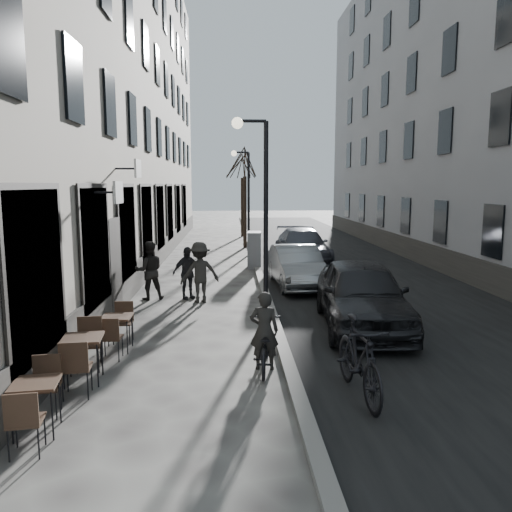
{
  "coord_description": "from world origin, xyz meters",
  "views": [
    {
      "loc": [
        -0.88,
        -6.43,
        3.48
      ],
      "look_at": [
        -0.29,
        5.21,
        1.8
      ],
      "focal_mm": 35.0,
      "sensor_mm": 36.0,
      "label": 1
    }
  ],
  "objects": [
    {
      "name": "kerb",
      "position": [
        0.2,
        16.0,
        0.06
      ],
      "size": [
        0.25,
        60.0,
        0.12
      ],
      "primitive_type": "cube",
      "color": "slate",
      "rests_on": "ground"
    },
    {
      "name": "ground",
      "position": [
        0.0,
        0.0,
        0.0
      ],
      "size": [
        120.0,
        120.0,
        0.0
      ],
      "primitive_type": "plane",
      "color": "#3C3937",
      "rests_on": "ground"
    },
    {
      "name": "moped",
      "position": [
        1.2,
        1.29,
        0.65
      ],
      "size": [
        0.76,
        2.21,
        1.3
      ],
      "primitive_type": "imported",
      "rotation": [
        0.0,
        0.0,
        0.07
      ],
      "color": "black",
      "rests_on": "ground"
    },
    {
      "name": "tree_near",
      "position": [
        -0.1,
        21.0,
        4.66
      ],
      "size": [
        2.4,
        2.4,
        5.7
      ],
      "color": "black",
      "rests_on": "ground"
    },
    {
      "name": "car_near",
      "position": [
        2.3,
        5.3,
        0.83
      ],
      "size": [
        2.35,
        5.0,
        1.65
      ],
      "primitive_type": "imported",
      "rotation": [
        0.0,
        0.0,
        -0.08
      ],
      "color": "black",
      "rests_on": "ground"
    },
    {
      "name": "bistro_set_b",
      "position": [
        -3.5,
        2.16,
        0.5
      ],
      "size": [
        0.75,
        1.69,
        0.98
      ],
      "rotation": [
        0.0,
        0.0,
        0.11
      ],
      "color": "black",
      "rests_on": "ground"
    },
    {
      "name": "pedestrian_near",
      "position": [
        -3.36,
        8.59,
        0.89
      ],
      "size": [
        0.99,
        0.85,
        1.78
      ],
      "primitive_type": "imported",
      "rotation": [
        0.0,
        0.0,
        3.37
      ],
      "color": "black",
      "rests_on": "ground"
    },
    {
      "name": "streetlamp_near",
      "position": [
        -0.17,
        6.0,
        3.16
      ],
      "size": [
        0.9,
        0.28,
        5.09
      ],
      "color": "black",
      "rests_on": "ground"
    },
    {
      "name": "road",
      "position": [
        3.85,
        16.0,
        0.0
      ],
      "size": [
        7.3,
        60.0,
        0.0
      ],
      "primitive_type": "cube",
      "color": "black",
      "rests_on": "ground"
    },
    {
      "name": "building_left",
      "position": [
        -6.0,
        16.5,
        8.0
      ],
      "size": [
        4.0,
        35.0,
        16.0
      ],
      "primitive_type": "cube",
      "color": "gray",
      "rests_on": "ground"
    },
    {
      "name": "bicycle",
      "position": [
        -0.26,
        2.64,
        0.46
      ],
      "size": [
        0.78,
        1.79,
        0.92
      ],
      "primitive_type": "imported",
      "rotation": [
        0.0,
        0.0,
        3.04
      ],
      "color": "black",
      "rests_on": "ground"
    },
    {
      "name": "car_mid",
      "position": [
        1.37,
        10.34,
        0.69
      ],
      "size": [
        1.73,
        4.3,
        1.39
      ],
      "primitive_type": "imported",
      "rotation": [
        0.0,
        0.0,
        0.06
      ],
      "color": "gray",
      "rests_on": "ground"
    },
    {
      "name": "streetlamp_far",
      "position": [
        -0.17,
        18.0,
        3.16
      ],
      "size": [
        0.9,
        0.28,
        5.09
      ],
      "color": "black",
      "rests_on": "ground"
    },
    {
      "name": "building_right",
      "position": [
        9.5,
        16.5,
        8.0
      ],
      "size": [
        4.0,
        35.0,
        16.0
      ],
      "primitive_type": "cube",
      "color": "gray",
      "rests_on": "ground"
    },
    {
      "name": "bistro_set_a",
      "position": [
        -3.62,
        0.33,
        0.46
      ],
      "size": [
        0.69,
        1.55,
        0.89
      ],
      "rotation": [
        0.0,
        0.0,
        0.14
      ],
      "color": "black",
      "rests_on": "ground"
    },
    {
      "name": "tree_far",
      "position": [
        -0.1,
        27.0,
        4.66
      ],
      "size": [
        2.4,
        2.4,
        5.7
      ],
      "color": "black",
      "rests_on": "ground"
    },
    {
      "name": "car_far",
      "position": [
        2.3,
        15.53,
        0.75
      ],
      "size": [
        2.14,
        5.18,
        1.5
      ],
      "primitive_type": "imported",
      "rotation": [
        0.0,
        0.0,
        0.01
      ],
      "color": "#3B3D46",
      "rests_on": "ground"
    },
    {
      "name": "bistro_set_c",
      "position": [
        -3.28,
        3.86,
        0.46
      ],
      "size": [
        0.61,
        1.49,
        0.88
      ],
      "rotation": [
        0.0,
        0.0,
        0.0
      ],
      "color": "black",
      "rests_on": "ground"
    },
    {
      "name": "utility_cabinet",
      "position": [
        0.1,
        14.19,
        0.76
      ],
      "size": [
        0.62,
        1.05,
        1.52
      ],
      "primitive_type": "cube",
      "rotation": [
        0.0,
        0.0,
        -0.07
      ],
      "color": "slate",
      "rests_on": "ground"
    },
    {
      "name": "cyclist_rider",
      "position": [
        -0.26,
        2.64,
        0.75
      ],
      "size": [
        0.58,
        0.41,
        1.5
      ],
      "primitive_type": "imported",
      "rotation": [
        0.0,
        0.0,
        3.04
      ],
      "color": "black",
      "rests_on": "ground"
    },
    {
      "name": "pedestrian_mid",
      "position": [
        -1.8,
        8.13,
        0.9
      ],
      "size": [
        1.32,
        1.0,
        1.81
      ],
      "primitive_type": "imported",
      "rotation": [
        0.0,
        0.0,
        3.45
      ],
      "color": "#282623",
      "rests_on": "ground"
    },
    {
      "name": "pedestrian_far",
      "position": [
        -2.22,
        8.62,
        0.8
      ],
      "size": [
        1.01,
        0.82,
        1.6
      ],
      "primitive_type": "imported",
      "rotation": [
        0.0,
        0.0,
        0.54
      ],
      "color": "black",
      "rests_on": "ground"
    }
  ]
}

